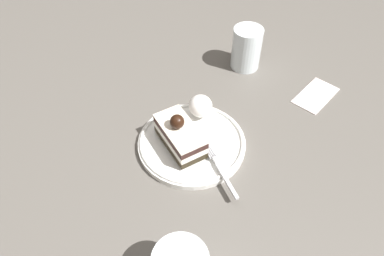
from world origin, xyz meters
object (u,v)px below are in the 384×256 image
Objects in this scene: dessert_plate at (192,142)px; whipped_cream_dollop at (200,106)px; drink_glass_near at (246,50)px; cake_slice at (180,135)px; fork at (219,168)px; folded_napkin at (316,95)px.

dessert_plate is 0.07m from whipped_cream_dollop.
drink_glass_near is at bearing 0.64° from whipped_cream_dollop.
cake_slice is 1.24× the size of drink_glass_near.
fork is 0.30m from drink_glass_near.
drink_glass_near is (0.28, 0.01, 0.00)m from cake_slice.
whipped_cream_dollop is 0.43× the size of folded_napkin.
drink_glass_near reaches higher than cake_slice.
drink_glass_near is at bearing 18.14° from fork.
dessert_plate is 1.90× the size of fork.
whipped_cream_dollop reaches higher than folded_napkin.
drink_glass_near is (0.19, 0.00, 0.00)m from whipped_cream_dollop.
dessert_plate is 0.08m from fork.
fork is (-0.01, -0.08, -0.02)m from cake_slice.
dessert_plate reaches higher than folded_napkin.
folded_napkin is (0.26, -0.16, -0.04)m from cake_slice.
drink_glass_near is (0.26, 0.02, 0.03)m from dessert_plate.
dessert_plate is at bearing -174.99° from drink_glass_near.
drink_glass_near is at bearing 2.03° from cake_slice.
cake_slice is at bearing 146.49° from dessert_plate.
dessert_plate is 2.08× the size of drink_glass_near.
folded_napkin is at bearing -94.56° from drink_glass_near.
whipped_cream_dollop is at bearing 137.62° from folded_napkin.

